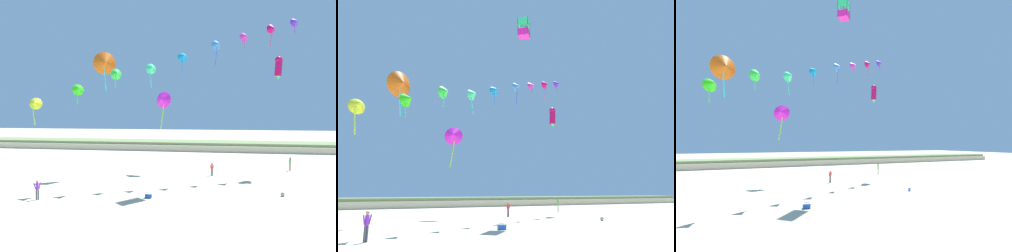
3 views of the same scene
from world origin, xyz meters
TOP-DOWN VIEW (x-y plane):
  - ground_plane at (0.00, 0.00)m, footprint 240.00×240.00m
  - dune_ridge at (0.00, 42.46)m, footprint 120.00×8.71m
  - person_near_left at (12.32, 21.34)m, footprint 0.42×0.55m
  - person_near_right at (2.46, 16.55)m, footprint 0.54×0.21m
  - person_mid_center at (-12.00, 4.01)m, footprint 0.53×0.42m
  - kite_banner_string at (-1.93, 12.31)m, footprint 30.47×18.57m
  - large_kite_low_lead at (10.24, 18.76)m, footprint 1.18×1.11m
  - large_kite_mid_trail at (3.23, 13.60)m, footprint 1.77×1.77m
  - large_kite_high_solo at (-10.06, 14.76)m, footprint 2.81×2.11m
  - large_kite_outer_drift at (-3.79, 18.05)m, footprint 2.28×1.60m
  - beach_cooler at (-2.80, 6.12)m, footprint 0.58×0.41m
  - beach_ball at (8.82, 8.55)m, footprint 0.36×0.36m

SIDE VIEW (x-z plane):
  - ground_plane at x=0.00m, z-range 0.00..0.00m
  - beach_ball at x=8.82m, z-range 0.00..0.36m
  - beach_cooler at x=-2.80m, z-range -0.02..0.45m
  - dune_ridge at x=0.00m, z-range 0.00..1.71m
  - person_near_right at x=2.46m, z-range 0.12..1.66m
  - person_mid_center at x=-12.00m, z-range 0.13..1.85m
  - person_near_left at x=12.32m, z-range 0.14..1.88m
  - large_kite_outer_drift at x=-3.79m, z-range 6.69..11.48m
  - kite_banner_string at x=-1.93m, z-range 3.25..22.61m
  - large_kite_low_lead at x=10.24m, z-range 11.54..14.35m
  - large_kite_high_solo at x=-10.06m, z-range 10.96..15.68m
  - large_kite_mid_trail at x=3.23m, z-range 20.84..23.10m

